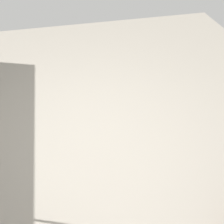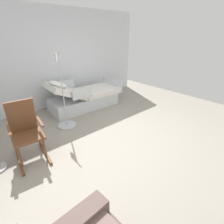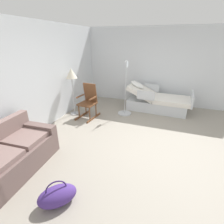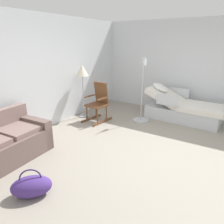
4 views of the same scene
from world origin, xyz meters
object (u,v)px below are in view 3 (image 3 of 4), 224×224
(floor_lamp, at_px, (72,77))
(iv_pole, at_px, (125,107))
(hospital_bed, at_px, (157,102))
(rocking_chair, at_px, (88,101))
(couch, at_px, (11,155))
(duffel_bag, at_px, (57,196))

(floor_lamp, height_order, iv_pole, iv_pole)
(hospital_bed, bearing_deg, iv_pole, 126.30)
(rocking_chair, bearing_deg, hospital_bed, -56.55)
(hospital_bed, height_order, couch, hospital_bed)
(couch, distance_m, duffel_bag, 1.29)
(couch, relative_size, duffel_bag, 2.64)
(hospital_bed, distance_m, iv_pole, 1.18)
(hospital_bed, distance_m, rocking_chair, 2.35)
(rocking_chair, bearing_deg, duffel_bag, -161.56)
(rocking_chair, height_order, floor_lamp, floor_lamp)
(hospital_bed, xyz_separation_m, iv_pole, (-0.70, 0.95, -0.05))
(hospital_bed, height_order, floor_lamp, floor_lamp)
(floor_lamp, xyz_separation_m, duffel_bag, (-2.99, -1.52, -1.07))
(couch, xyz_separation_m, iv_pole, (3.22, -1.25, -0.06))
(hospital_bed, bearing_deg, floor_lamp, 117.05)
(couch, bearing_deg, floor_lamp, 6.30)
(hospital_bed, relative_size, rocking_chair, 2.03)
(rocking_chair, distance_m, duffel_bag, 3.15)
(hospital_bed, height_order, iv_pole, iv_pole)
(duffel_bag, bearing_deg, hospital_bed, -12.74)
(hospital_bed, bearing_deg, duffel_bag, 167.26)
(duffel_bag, xyz_separation_m, iv_pole, (3.56, -0.01, 0.10))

